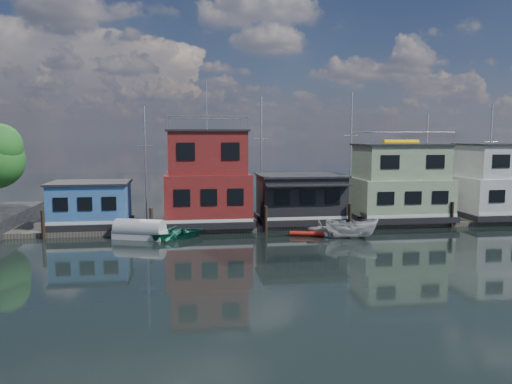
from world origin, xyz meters
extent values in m
plane|color=black|center=(0.00, 0.00, 0.00)|extent=(160.00, 160.00, 0.00)
cube|color=#595147|center=(0.00, 12.00, 0.20)|extent=(48.00, 5.00, 0.40)
cube|color=black|center=(-18.00, 12.00, 0.65)|extent=(6.40, 4.90, 0.50)
cube|color=#3D6FB3|center=(-18.00, 12.00, 2.40)|extent=(6.00, 4.50, 3.00)
cube|color=black|center=(-18.00, 12.00, 3.98)|extent=(6.30, 4.80, 0.16)
cube|color=black|center=(-8.50, 12.00, 0.65)|extent=(7.40, 5.90, 0.50)
cube|color=maroon|center=(-8.50, 12.00, 2.77)|extent=(7.00, 5.50, 3.74)
cube|color=maroon|center=(-8.50, 12.00, 6.37)|extent=(6.30, 4.95, 3.46)
cube|color=black|center=(-8.50, 12.00, 8.18)|extent=(6.65, 5.23, 0.16)
cylinder|color=silver|center=(-8.50, 12.00, 10.26)|extent=(0.08, 0.08, 4.00)
cube|color=black|center=(-0.50, 12.00, 0.65)|extent=(7.40, 5.40, 0.50)
cube|color=black|center=(-0.50, 12.00, 2.60)|extent=(7.00, 5.00, 3.40)
cube|color=black|center=(-0.50, 12.00, 4.38)|extent=(7.30, 5.30, 0.16)
cube|color=black|center=(-0.50, 9.20, 3.79)|extent=(7.00, 1.20, 0.12)
cube|color=black|center=(8.50, 12.00, 0.65)|extent=(8.40, 5.90, 0.50)
cube|color=#91A87F|center=(8.50, 12.00, 2.46)|extent=(8.00, 5.50, 3.12)
cube|color=#91A87F|center=(8.50, 12.00, 5.46)|extent=(7.20, 4.95, 2.88)
cube|color=black|center=(8.50, 12.00, 6.98)|extent=(7.60, 5.23, 0.16)
cylinder|color=#F2AB04|center=(8.50, 12.00, 7.15)|extent=(3.20, 0.56, 0.56)
cube|color=black|center=(18.50, 12.00, 0.65)|extent=(8.40, 5.90, 0.50)
cube|color=silver|center=(18.50, 12.00, 2.46)|extent=(8.00, 5.50, 3.12)
cube|color=silver|center=(18.50, 12.00, 5.46)|extent=(7.20, 4.95, 2.88)
cube|color=black|center=(18.50, 12.00, 6.98)|extent=(7.60, 5.23, 0.16)
cylinder|color=#2D2116|center=(-21.00, 9.20, 1.10)|extent=(0.28, 0.28, 2.20)
cylinder|color=#2D2116|center=(-13.00, 9.20, 1.10)|extent=(0.28, 0.28, 2.20)
cylinder|color=#2D2116|center=(-4.00, 9.20, 1.10)|extent=(0.28, 0.28, 2.20)
cylinder|color=#2D2116|center=(3.00, 9.20, 1.10)|extent=(0.28, 0.28, 2.20)
cylinder|color=#2D2116|center=(12.00, 9.20, 1.10)|extent=(0.28, 0.28, 2.20)
cylinder|color=silver|center=(-14.00, 18.00, 5.25)|extent=(0.16, 0.16, 10.50)
cylinder|color=silver|center=(-14.00, 18.00, 6.83)|extent=(1.40, 0.06, 0.06)
cylinder|color=silver|center=(-3.00, 18.00, 5.75)|extent=(0.16, 0.16, 11.50)
cylinder|color=silver|center=(-3.00, 18.00, 7.48)|extent=(1.40, 0.06, 0.06)
cylinder|color=silver|center=(6.00, 18.00, 6.00)|extent=(0.16, 0.16, 12.00)
cylinder|color=silver|center=(6.00, 18.00, 7.80)|extent=(1.40, 0.06, 0.06)
cylinder|color=silver|center=(14.00, 18.00, 5.00)|extent=(0.16, 0.16, 10.00)
cylinder|color=silver|center=(14.00, 18.00, 6.50)|extent=(1.40, 0.06, 0.06)
cylinder|color=silver|center=(21.00, 18.00, 5.50)|extent=(0.16, 0.16, 11.00)
cylinder|color=silver|center=(21.00, 18.00, 7.15)|extent=(1.40, 0.06, 0.06)
imported|color=silver|center=(2.11, 6.15, 0.77)|extent=(4.23, 2.48, 1.54)
cylinder|color=#B31F13|center=(-1.06, 7.41, 0.19)|extent=(2.64, 1.08, 0.39)
imported|color=silver|center=(0.11, 7.68, 0.60)|extent=(2.50, 2.23, 1.20)
cube|color=silver|center=(-13.83, 8.36, 0.33)|extent=(4.20, 2.77, 0.65)
cylinder|color=#A1A1A5|center=(-13.83, 8.36, 0.70)|extent=(4.06, 2.79, 1.59)
imported|color=#217C63|center=(-10.96, 8.07, 0.44)|extent=(4.97, 4.22, 0.87)
camera|label=1|loc=(-10.41, -29.72, 7.74)|focal=35.00mm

